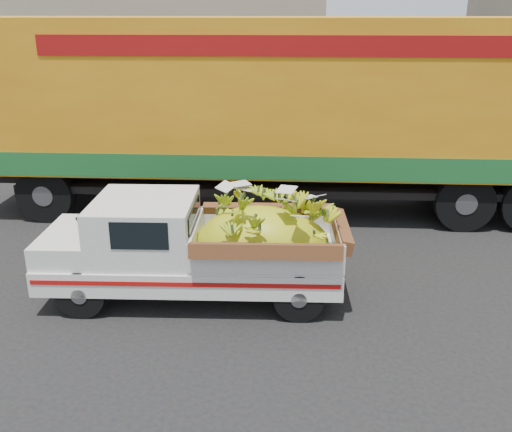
{
  "coord_description": "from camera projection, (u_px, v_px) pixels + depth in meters",
  "views": [
    {
      "loc": [
        0.45,
        -6.62,
        3.93
      ],
      "look_at": [
        -0.24,
        1.37,
        1.02
      ],
      "focal_mm": 40.0,
      "sensor_mm": 36.0,
      "label": 1
    }
  ],
  "objects": [
    {
      "name": "ground",
      "position": [
        265.0,
        323.0,
        7.58
      ],
      "size": [
        100.0,
        100.0,
        0.0
      ],
      "primitive_type": "plane",
      "color": "black",
      "rests_on": "ground"
    },
    {
      "name": "curb",
      "position": [
        285.0,
        173.0,
        14.22
      ],
      "size": [
        60.0,
        0.25,
        0.15
      ],
      "primitive_type": "cube",
      "color": "gray",
      "rests_on": "ground"
    },
    {
      "name": "sidewalk",
      "position": [
        288.0,
        154.0,
        16.19
      ],
      "size": [
        60.0,
        4.0,
        0.14
      ],
      "primitive_type": "cube",
      "color": "gray",
      "rests_on": "ground"
    },
    {
      "name": "building_left",
      "position": [
        83.0,
        50.0,
        21.53
      ],
      "size": [
        18.0,
        6.0,
        5.0
      ],
      "primitive_type": "cube",
      "color": "gray",
      "rests_on": "ground"
    },
    {
      "name": "pickup_truck",
      "position": [
        215.0,
        246.0,
        8.05
      ],
      "size": [
        4.25,
        1.75,
        1.46
      ],
      "rotation": [
        0.0,
        0.0,
        0.05
      ],
      "color": "black",
      "rests_on": "ground"
    },
    {
      "name": "semi_trailer",
      "position": [
        281.0,
        107.0,
        11.23
      ],
      "size": [
        12.02,
        2.81,
        3.8
      ],
      "rotation": [
        0.0,
        0.0,
        0.02
      ],
      "color": "black",
      "rests_on": "ground"
    }
  ]
}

